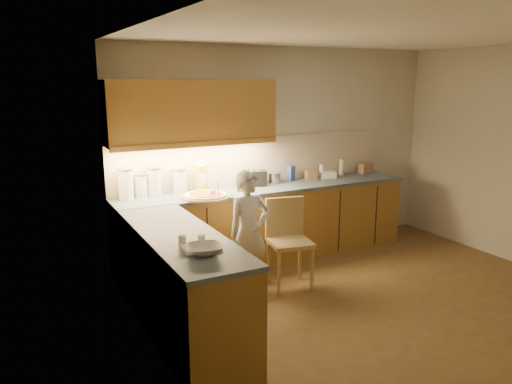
% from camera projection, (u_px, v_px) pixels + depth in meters
% --- Properties ---
extents(room, '(4.54, 4.50, 2.62)m').
position_uv_depth(room, '(392.00, 138.00, 4.62)').
color(room, brown).
rests_on(room, ground).
extents(l_counter, '(3.77, 2.62, 0.92)m').
position_uv_depth(l_counter, '(244.00, 239.00, 5.55)').
color(l_counter, olive).
rests_on(l_counter, ground).
extents(backsplash, '(3.75, 0.02, 0.58)m').
position_uv_depth(backsplash, '(257.00, 160.00, 6.26)').
color(backsplash, beige).
rests_on(backsplash, l_counter).
extents(upper_cabinets, '(1.95, 0.36, 0.73)m').
position_uv_depth(upper_cabinets, '(193.00, 112.00, 5.57)').
color(upper_cabinets, olive).
rests_on(upper_cabinets, ground).
extents(pizza_on_board, '(0.53, 0.53, 0.21)m').
position_uv_depth(pizza_on_board, '(206.00, 196.00, 5.52)').
color(pizza_on_board, '#A68753').
rests_on(pizza_on_board, l_counter).
extents(child, '(0.49, 0.33, 1.29)m').
position_uv_depth(child, '(249.00, 232.00, 5.20)').
color(child, silver).
rests_on(child, ground).
extents(wooden_chair, '(0.51, 0.51, 0.95)m').
position_uv_depth(wooden_chair, '(288.00, 236.00, 5.37)').
color(wooden_chair, tan).
rests_on(wooden_chair, ground).
extents(mixing_bowl, '(0.31, 0.31, 0.07)m').
position_uv_depth(mixing_bowl, '(204.00, 249.00, 3.77)').
color(mixing_bowl, white).
rests_on(mixing_bowl, l_counter).
extents(canister_a, '(0.17, 0.17, 0.35)m').
position_uv_depth(canister_a, '(126.00, 184.00, 5.40)').
color(canister_a, silver).
rests_on(canister_a, l_counter).
extents(canister_b, '(0.15, 0.15, 0.27)m').
position_uv_depth(canister_b, '(141.00, 185.00, 5.53)').
color(canister_b, white).
rests_on(canister_b, l_counter).
extents(canister_c, '(0.17, 0.17, 0.32)m').
position_uv_depth(canister_c, '(154.00, 181.00, 5.59)').
color(canister_c, silver).
rests_on(canister_c, l_counter).
extents(canister_d, '(0.17, 0.17, 0.28)m').
position_uv_depth(canister_d, '(180.00, 180.00, 5.74)').
color(canister_d, silver).
rests_on(canister_d, l_counter).
extents(oil_jug, '(0.14, 0.12, 0.37)m').
position_uv_depth(oil_jug, '(201.00, 177.00, 5.80)').
color(oil_jug, gold).
rests_on(oil_jug, l_counter).
extents(toaster, '(0.33, 0.26, 0.19)m').
position_uv_depth(toaster, '(254.00, 178.00, 6.12)').
color(toaster, black).
rests_on(toaster, l_counter).
extents(steel_pot, '(0.18, 0.18, 0.13)m').
position_uv_depth(steel_pot, '(274.00, 178.00, 6.28)').
color(steel_pot, '#B8B8BD').
rests_on(steel_pot, l_counter).
extents(blue_box, '(0.11, 0.10, 0.19)m').
position_uv_depth(blue_box, '(291.00, 173.00, 6.43)').
color(blue_box, '#344D9D').
rests_on(blue_box, l_counter).
extents(card_box_a, '(0.16, 0.13, 0.10)m').
position_uv_depth(card_box_a, '(311.00, 175.00, 6.54)').
color(card_box_a, tan).
rests_on(card_box_a, l_counter).
extents(white_bottle, '(0.07, 0.07, 0.17)m').
position_uv_depth(white_bottle, '(322.00, 171.00, 6.67)').
color(white_bottle, silver).
rests_on(white_bottle, l_counter).
extents(flat_pack, '(0.23, 0.19, 0.08)m').
position_uv_depth(flat_pack, '(328.00, 175.00, 6.61)').
color(flat_pack, silver).
rests_on(flat_pack, l_counter).
extents(tall_jar, '(0.08, 0.08, 0.23)m').
position_uv_depth(tall_jar, '(342.00, 167.00, 6.79)').
color(tall_jar, silver).
rests_on(tall_jar, l_counter).
extents(card_box_b, '(0.18, 0.14, 0.13)m').
position_uv_depth(card_box_b, '(365.00, 168.00, 6.93)').
color(card_box_b, '#9F7255').
rests_on(card_box_b, l_counter).
extents(dough_cloth, '(0.29, 0.24, 0.02)m').
position_uv_depth(dough_cloth, '(201.00, 248.00, 3.87)').
color(dough_cloth, white).
rests_on(dough_cloth, l_counter).
extents(spice_jar_a, '(0.08, 0.08, 0.08)m').
position_uv_depth(spice_jar_a, '(182.00, 240.00, 3.95)').
color(spice_jar_a, silver).
rests_on(spice_jar_a, l_counter).
extents(spice_jar_b, '(0.07, 0.07, 0.08)m').
position_uv_depth(spice_jar_b, '(201.00, 240.00, 3.97)').
color(spice_jar_b, white).
rests_on(spice_jar_b, l_counter).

